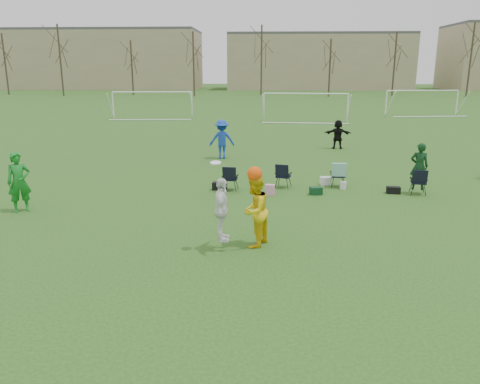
# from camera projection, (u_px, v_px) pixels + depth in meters

# --- Properties ---
(ground) EXTENTS (260.00, 260.00, 0.00)m
(ground) POSITION_uv_depth(u_px,v_px,m) (251.00, 277.00, 10.58)
(ground) COLOR #244F18
(ground) RESTS_ON ground
(fielder_green_near) EXTENTS (0.86, 0.79, 1.98)m
(fielder_green_near) POSITION_uv_depth(u_px,v_px,m) (19.00, 182.00, 15.20)
(fielder_green_near) COLOR #157A23
(fielder_green_near) RESTS_ON ground
(fielder_blue) EXTENTS (1.40, 0.95, 2.01)m
(fielder_blue) POSITION_uv_depth(u_px,v_px,m) (222.00, 139.00, 24.13)
(fielder_blue) COLOR #173DAE
(fielder_blue) RESTS_ON ground
(fielder_black) EXTENTS (1.60, 0.64, 1.68)m
(fielder_black) POSITION_uv_depth(u_px,v_px,m) (338.00, 134.00, 27.16)
(fielder_black) COLOR black
(fielder_black) RESTS_ON ground
(center_contest) EXTENTS (1.62, 1.40, 2.35)m
(center_contest) POSITION_uv_depth(u_px,v_px,m) (244.00, 210.00, 12.12)
(center_contest) COLOR white
(center_contest) RESTS_ON ground
(sideline_setup) EXTENTS (8.12, 2.01, 1.92)m
(sideline_setup) POSITION_uv_depth(u_px,v_px,m) (338.00, 176.00, 17.90)
(sideline_setup) COLOR #0D3317
(sideline_setup) RESTS_ON ground
(goal_left) EXTENTS (7.39, 0.76, 2.46)m
(goal_left) POSITION_uv_depth(u_px,v_px,m) (152.00, 97.00, 43.35)
(goal_left) COLOR white
(goal_left) RESTS_ON ground
(goal_mid) EXTENTS (7.40, 0.63, 2.46)m
(goal_mid) POSITION_uv_depth(u_px,v_px,m) (306.00, 99.00, 40.79)
(goal_mid) COLOR white
(goal_mid) RESTS_ON ground
(goal_right) EXTENTS (7.35, 1.14, 2.46)m
(goal_right) POSITION_uv_depth(u_px,v_px,m) (423.00, 95.00, 46.03)
(goal_right) COLOR white
(goal_right) RESTS_ON ground
(tree_line) EXTENTS (110.28, 3.28, 11.40)m
(tree_line) POSITION_uv_depth(u_px,v_px,m) (263.00, 64.00, 76.66)
(tree_line) COLOR #382B21
(tree_line) RESTS_ON ground
(building_row) EXTENTS (126.00, 16.00, 13.00)m
(building_row) POSITION_uv_depth(u_px,v_px,m) (293.00, 61.00, 101.38)
(building_row) COLOR tan
(building_row) RESTS_ON ground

